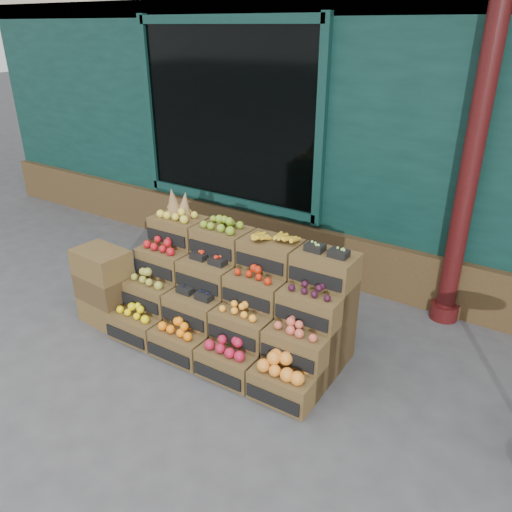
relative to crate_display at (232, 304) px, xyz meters
The scene contains 5 objects.
ground 0.74m from the crate_display, 56.78° to the right, with size 60.00×60.00×0.00m, color #414144.
shop_facade 5.02m from the crate_display, 85.76° to the left, with size 12.00×6.24×4.80m.
crate_display is the anchor object (origin of this frame).
spare_crates 1.32m from the crate_display, 161.85° to the right, with size 0.54×0.39×0.78m.
shopkeeper 2.64m from the crate_display, 117.83° to the left, with size 0.79×0.52×2.16m, color #164F1A.
Camera 1 is at (2.05, -2.64, 2.72)m, focal length 35.00 mm.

